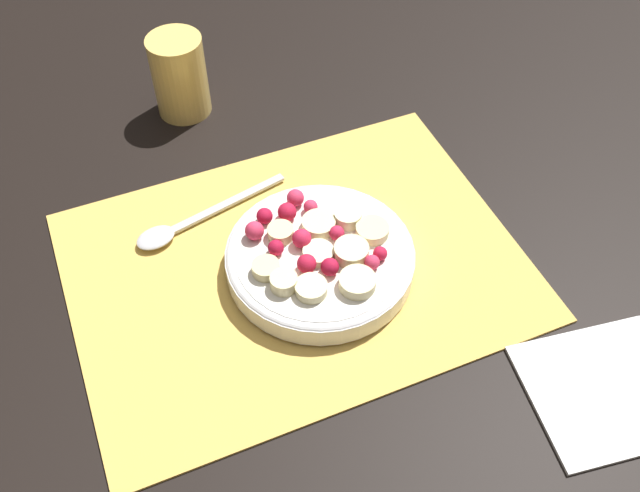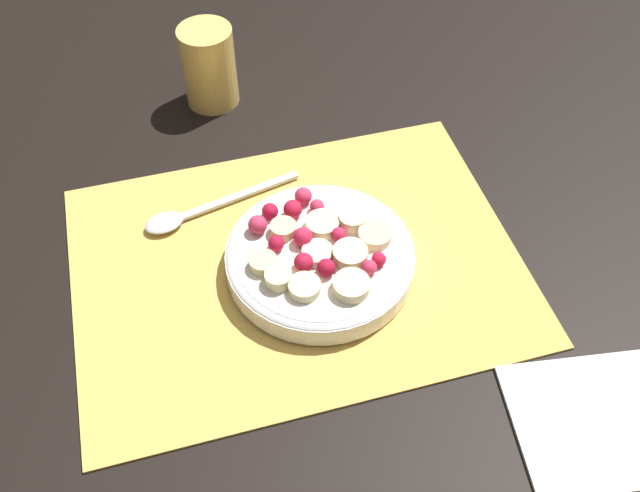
# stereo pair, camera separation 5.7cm
# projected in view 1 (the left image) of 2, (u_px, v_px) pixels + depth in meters

# --- Properties ---
(ground_plane) EXTENTS (3.00, 3.00, 0.00)m
(ground_plane) POSITION_uv_depth(u_px,v_px,m) (296.00, 267.00, 0.74)
(ground_plane) COLOR black
(placemat) EXTENTS (0.46, 0.34, 0.01)m
(placemat) POSITION_uv_depth(u_px,v_px,m) (296.00, 265.00, 0.74)
(placemat) COLOR #E0B251
(placemat) RESTS_ON ground_plane
(fruit_bowl) EXTENTS (0.19, 0.19, 0.05)m
(fruit_bowl) POSITION_uv_depth(u_px,v_px,m) (320.00, 256.00, 0.72)
(fruit_bowl) COLOR white
(fruit_bowl) RESTS_ON placemat
(spoon) EXTENTS (0.18, 0.06, 0.01)m
(spoon) POSITION_uv_depth(u_px,v_px,m) (181.00, 226.00, 0.76)
(spoon) COLOR silver
(spoon) RESTS_ON placemat
(drinking_glass) EXTENTS (0.07, 0.07, 0.10)m
(drinking_glass) POSITION_uv_depth(u_px,v_px,m) (180.00, 76.00, 0.86)
(drinking_glass) COLOR #F4CC66
(drinking_glass) RESTS_ON ground_plane
(napkin) EXTENTS (0.16, 0.15, 0.01)m
(napkin) POSITION_uv_depth(u_px,v_px,m) (607.00, 389.00, 0.64)
(napkin) COLOR white
(napkin) RESTS_ON ground_plane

